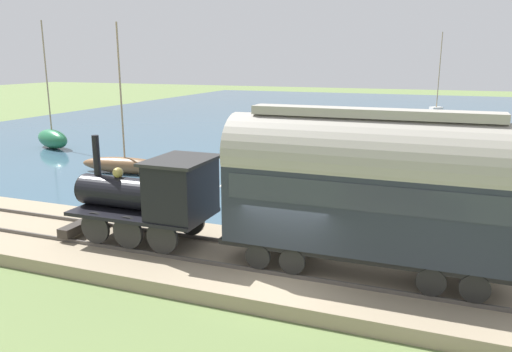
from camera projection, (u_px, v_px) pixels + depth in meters
The scene contains 10 objects.
ground_plane at pixel (283, 292), 14.34m from camera, with size 200.00×200.00×0.00m, color #607542.
harbor_water at pixel (407, 120), 54.23m from camera, with size 80.00×80.00×0.01m.
rail_embankment at pixel (293, 271), 15.23m from camera, with size 5.15×56.00×0.55m.
steam_locomotive at pixel (155, 194), 16.45m from camera, with size 2.45×5.22×3.47m.
passenger_coach at pixel (368, 184), 13.82m from camera, with size 2.24×8.31×4.69m.
sailboat_brown at pixel (125, 164), 28.94m from camera, with size 1.52×5.67×8.47m.
sailboat_green at pixel (52, 138), 36.96m from camera, with size 2.67×4.02×9.14m.
sailboat_blue at pixel (436, 115), 52.70m from camera, with size 3.18×4.05×9.15m.
rowboat_mid_harbor at pixel (462, 220), 20.10m from camera, with size 1.40×2.51×0.34m.
rowboat_far_out at pixel (242, 183), 25.66m from camera, with size 2.53×2.14×0.51m.
Camera 1 is at (-12.58, -3.99, 6.56)m, focal length 35.00 mm.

